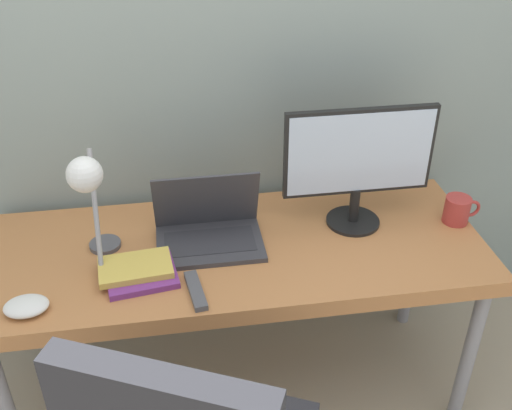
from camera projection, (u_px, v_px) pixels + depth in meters
wall_back at (221, 42)px, 2.08m from camera, size 8.00×0.05×2.60m
desk at (238, 259)px, 2.10m from camera, size 1.71×0.66×0.71m
laptop at (209, 229)px, 2.06m from camera, size 0.36×0.25×0.25m
monitor at (359, 160)px, 2.05m from camera, size 0.52×0.19×0.44m
desk_lamp at (88, 187)px, 1.77m from camera, size 0.11×0.28×0.43m
book_stack at (139, 271)px, 1.91m from camera, size 0.26×0.23×0.04m
tv_remote at (196, 291)px, 1.85m from camera, size 0.06×0.18×0.02m
mug at (458, 210)px, 2.16m from camera, size 0.14×0.09×0.10m
game_controller at (26, 306)px, 1.77m from camera, size 0.13×0.10×0.04m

